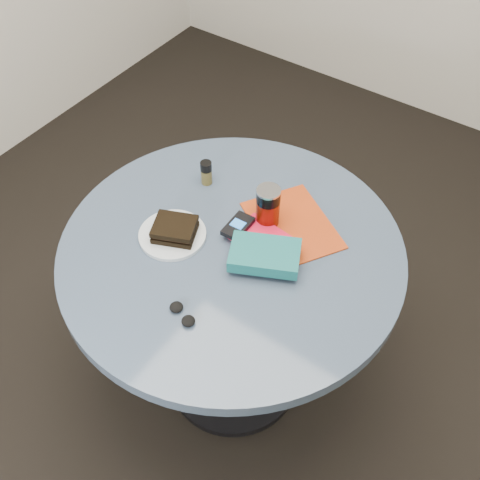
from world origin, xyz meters
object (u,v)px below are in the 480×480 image
Objects in this scene: sandwich at (175,229)px; red_book at (264,240)px; table at (232,282)px; pepper_grinder at (206,173)px; magazine at (292,225)px; mp3_player at (238,226)px; novel at (265,255)px; soda_can at (268,207)px; plate at (172,235)px; headphones at (182,314)px.

sandwich is 0.83× the size of red_book.
table is 0.35m from pepper_grinder.
mp3_player is at bearing -103.10° from magazine.
novel is at bearing -48.73° from red_book.
mp3_player is at bearing -166.94° from red_book.
novel is 1.88× the size of mp3_player.
magazine is at bearing 42.12° from sandwich.
magazine is 1.60× the size of red_book.
mp3_player is at bearing -120.20° from soda_can.
magazine is (0.07, 0.03, -0.06)m from soda_can.
soda_can is (0.20, 0.20, 0.06)m from plate.
novel reaches higher than magazine.
magazine is at bearing 41.44° from plate.
red_book is at bearing 98.75° from novel.
pepper_grinder is (-0.06, 0.24, 0.04)m from plate.
pepper_grinder reaches higher than headphones.
table is 12.10× the size of pepper_grinder.
pepper_grinder is 0.32m from magazine.
sandwich is 1.53× the size of headphones.
sandwich is 0.35m from magazine.
novel is (0.01, -0.17, 0.04)m from magazine.
sandwich is at bearing 132.27° from headphones.
novel is at bearing 13.01° from plate.
novel is at bearing 12.92° from sandwich.
plate is (-0.17, -0.06, 0.17)m from table.
table is 9.77× the size of mp3_player.
headphones is at bearing -47.73° from sandwich.
red_book is at bearing 5.86° from mp3_player.
plate is at bearing -159.25° from table.
magazine is (0.32, -0.01, -0.04)m from pepper_grinder.
sandwich reaches higher than mp3_player.
pepper_grinder is 0.52m from headphones.
magazine is 0.17m from mp3_player.
table is 0.26m from magazine.
headphones is at bearing -66.28° from magazine.
sandwich is 1.13× the size of soda_can.
pepper_grinder is at bearing 149.23° from mp3_player.
pepper_grinder is at bearing 171.27° from soda_can.
magazine is 0.17m from novel.
plate is at bearing 134.00° from headphones.
plate is 2.01× the size of headphones.
headphones is at bearing -81.45° from mp3_player.
table is at bearing 20.75° from plate.
mp3_player reaches higher than table.
soda_can is at bearing 77.27° from table.
soda_can is at bearing -122.91° from magazine.
red_book is at bearing 28.85° from plate.
table is at bearing -39.02° from pepper_grinder.
magazine is 2.95× the size of headphones.
magazine is 0.11m from red_book.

